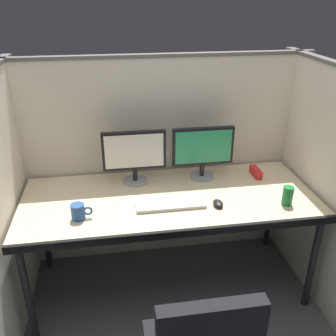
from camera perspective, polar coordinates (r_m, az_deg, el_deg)
The scene contains 12 objects.
ground_plane at distance 2.67m, azimuth 1.27°, elevation -21.53°, with size 8.00×8.00×0.00m, color #4C5156.
cubicle_partition_rear at distance 2.80m, azimuth -1.27°, elevation 1.04°, with size 2.21×0.06×1.57m.
cubicle_partition_left at distance 2.39m, azimuth -23.78°, elevation -5.98°, with size 0.06×1.41×1.57m.
cubicle_partition_right at distance 2.66m, azimuth 22.26°, elevation -2.46°, with size 0.06×1.41×1.57m.
desk at distance 2.45m, azimuth 0.23°, elevation -5.47°, with size 1.90×0.80×0.74m.
monitor_left at distance 2.53m, azimuth -5.18°, elevation 2.21°, with size 0.43×0.17×0.37m.
monitor_right at distance 2.60m, azimuth 5.36°, elevation 2.87°, with size 0.43×0.17×0.37m.
keyboard_main at distance 2.33m, azimuth 0.35°, elevation -5.48°, with size 0.43×0.15×0.02m, color silver.
computer_mouse at distance 2.34m, azimuth 7.67°, elevation -5.39°, with size 0.06×0.10×0.04m.
coffee_mug at distance 2.25m, azimuth -13.54°, elevation -6.51°, with size 0.13×0.08×0.09m.
red_stapler at distance 2.76m, azimuth 13.28°, elevation -0.61°, with size 0.04×0.15×0.06m, color red.
soda_can at distance 2.43m, azimuth 17.83°, elevation -4.05°, with size 0.07×0.07×0.12m, color #197233.
Camera 1 is at (-0.34, -1.78, 1.95)m, focal length 39.86 mm.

